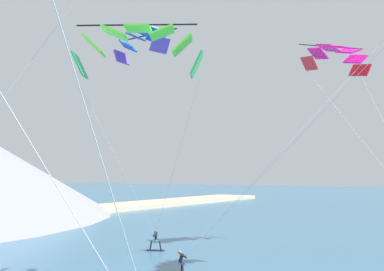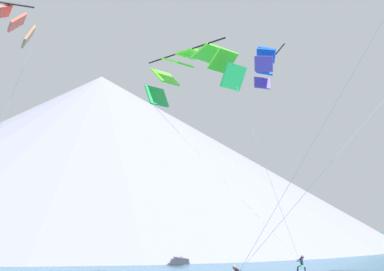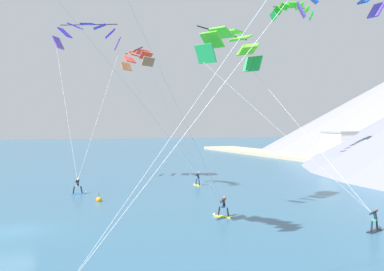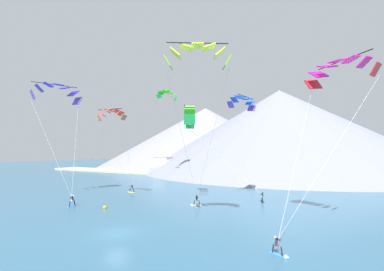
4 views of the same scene
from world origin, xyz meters
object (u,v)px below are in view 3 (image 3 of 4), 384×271
object	(u,v)px
kitesurfer_mid_center	(376,224)
parafoil_kite_far_left	(88,33)
kitesurfer_near_lead	(221,211)
parafoil_kite_mid_center	(231,45)
parafoil_kite_far_right	(138,58)
race_marker_buoy	(99,200)
parafoil_kite_distant_high_outer	(292,10)
kitesurfer_far_left	(80,189)
kitesurfer_far_right	(197,181)

from	to	relation	value
kitesurfer_mid_center	parafoil_kite_far_left	xyz separation A→B (m)	(-31.62, -15.25, 18.19)
kitesurfer_near_lead	parafoil_kite_mid_center	distance (m)	13.90
parafoil_kite_far_right	race_marker_buoy	size ratio (longest dim) A/B	13.74
parafoil_kite_far_right	parafoil_kite_distant_high_outer	bearing A→B (deg)	99.53
parafoil_kite_far_left	race_marker_buoy	distance (m)	22.74
kitesurfer_mid_center	parafoil_kite_far_right	size ratio (longest dim) A/B	0.13
kitesurfer_far_left	parafoil_kite_far_right	bearing A→B (deg)	80.42
kitesurfer_near_lead	parafoil_kite_mid_center	size ratio (longest dim) A/B	0.12
parafoil_kite_mid_center	kitesurfer_far_left	bearing A→B (deg)	-140.50
parafoil_kite_mid_center	parafoil_kite_far_right	bearing A→B (deg)	-157.99
parafoil_kite_far_right	race_marker_buoy	bearing A→B (deg)	-49.31
kitesurfer_mid_center	parafoil_kite_mid_center	world-z (taller)	parafoil_kite_mid_center
kitesurfer_far_left	kitesurfer_far_right	bearing A→B (deg)	96.11
parafoil_kite_far_left	parafoil_kite_distant_high_outer	size ratio (longest dim) A/B	3.27
kitesurfer_near_lead	parafoil_kite_far_right	distance (m)	20.45
parafoil_kite_far_left	race_marker_buoy	size ratio (longest dim) A/B	18.32
kitesurfer_far_right	race_marker_buoy	world-z (taller)	kitesurfer_far_right
parafoil_kite_distant_high_outer	race_marker_buoy	size ratio (longest dim) A/B	5.61
parafoil_kite_mid_center	race_marker_buoy	distance (m)	19.01
kitesurfer_far_left	race_marker_buoy	size ratio (longest dim) A/B	1.73
kitesurfer_near_lead	parafoil_kite_far_left	world-z (taller)	parafoil_kite_far_left
parafoil_kite_far_left	kitesurfer_far_left	bearing A→B (deg)	-13.82
parafoil_kite_far_right	kitesurfer_far_left	bearing A→B (deg)	-99.58
parafoil_kite_mid_center	parafoil_kite_distant_high_outer	world-z (taller)	parafoil_kite_distant_high_outer
kitesurfer_mid_center	parafoil_kite_mid_center	xyz separation A→B (m)	(-10.14, -6.07, 13.61)
kitesurfer_mid_center	race_marker_buoy	bearing A→B (deg)	-139.08
parafoil_kite_far_right	parafoil_kite_far_left	bearing A→B (deg)	-155.30
parafoil_kite_mid_center	parafoil_kite_far_right	xyz separation A→B (m)	(-12.49, -5.05, 0.40)
kitesurfer_far_left	kitesurfer_mid_center	bearing A→B (deg)	36.04
kitesurfer_mid_center	parafoil_kite_distant_high_outer	size ratio (longest dim) A/B	0.31
kitesurfer_mid_center	parafoil_kite_distant_high_outer	distance (m)	36.17
kitesurfer_near_lead	race_marker_buoy	xyz separation A→B (m)	(-10.37, -8.03, -0.32)
kitesurfer_mid_center	race_marker_buoy	world-z (taller)	kitesurfer_mid_center
kitesurfer_far_right	parafoil_kite_mid_center	bearing A→B (deg)	-10.65
kitesurfer_far_left	parafoil_kite_mid_center	distance (m)	22.15
kitesurfer_far_right	kitesurfer_far_left	bearing A→B (deg)	-83.89
race_marker_buoy	parafoil_kite_far_left	bearing A→B (deg)	176.82
kitesurfer_far_right	parafoil_kite_mid_center	xyz separation A→B (m)	(15.02, -2.82, 13.57)
kitesurfer_far_right	kitesurfer_near_lead	bearing A→B (deg)	-15.42
kitesurfer_near_lead	parafoil_kite_distant_high_outer	distance (m)	34.44
kitesurfer_mid_center	race_marker_buoy	distance (m)	24.41
kitesurfer_far_left	parafoil_kite_distant_high_outer	xyz separation A→B (m)	(-2.67, 28.15, 22.21)
parafoil_kite_mid_center	parafoil_kite_distant_high_outer	distance (m)	25.02
kitesurfer_near_lead	kitesurfer_mid_center	world-z (taller)	kitesurfer_mid_center
kitesurfer_mid_center	parafoil_kite_distant_high_outer	world-z (taller)	parafoil_kite_distant_high_outer
parafoil_kite_far_left	parafoil_kite_distant_high_outer	xyz separation A→B (m)	(5.29, 26.19, 4.07)
kitesurfer_far_right	parafoil_kite_far_right	bearing A→B (deg)	-72.21
kitesurfer_far_left	parafoil_kite_far_right	world-z (taller)	parafoil_kite_far_right
kitesurfer_far_right	parafoil_kite_far_left	distance (m)	22.71
parafoil_kite_mid_center	parafoil_kite_far_right	world-z (taller)	parafoil_kite_far_right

